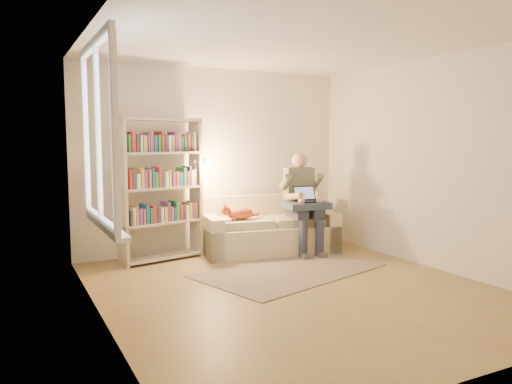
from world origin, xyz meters
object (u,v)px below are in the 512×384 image
bookshelf (161,182)px  person (302,197)px  laptop (306,198)px  sofa (269,232)px  cat (241,213)px

bookshelf → person: bearing=-23.6°
laptop → sofa: bearing=148.3°
sofa → bookshelf: bookshelf is taller
cat → laptop: (0.86, -0.31, 0.20)m
cat → bookshelf: size_ratio=0.31×
laptop → bookshelf: bookshelf is taller
sofa → laptop: (0.40, -0.35, 0.51)m
cat → person: bearing=-1.8°
person → bookshelf: 1.98m
laptop → bookshelf: 1.99m
sofa → person: bearing=-18.0°
bookshelf → sofa: bearing=-18.6°
person → cat: 0.92m
person → bookshelf: bearing=178.4°
laptop → bookshelf: size_ratio=0.19×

